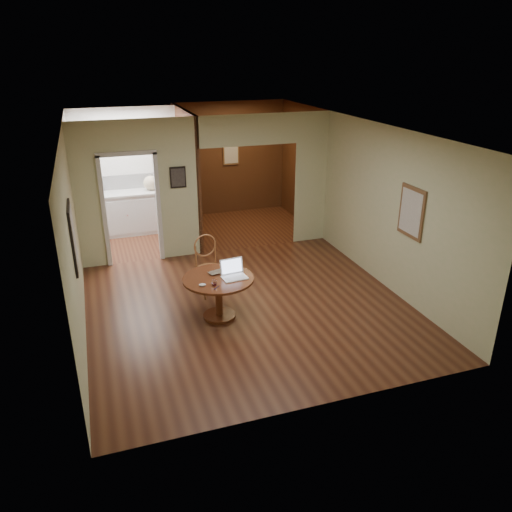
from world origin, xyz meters
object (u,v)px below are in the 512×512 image
object	(u,v)px
open_laptop	(233,272)
closed_laptop	(221,273)
chair	(208,262)
dining_table	(219,288)

from	to	relation	value
open_laptop	closed_laptop	bearing A→B (deg)	127.21
chair	open_laptop	distance (m)	0.94
dining_table	chair	xyz separation A→B (m)	(0.05, 0.88, 0.07)
closed_laptop	dining_table	bearing A→B (deg)	-140.14
chair	closed_laptop	xyz separation A→B (m)	(0.03, -0.75, 0.12)
dining_table	open_laptop	world-z (taller)	open_laptop
open_laptop	closed_laptop	size ratio (longest dim) A/B	1.09
dining_table	closed_laptop	bearing A→B (deg)	57.35
closed_laptop	open_laptop	bearing A→B (deg)	-64.56
dining_table	chair	size ratio (longest dim) A/B	1.05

